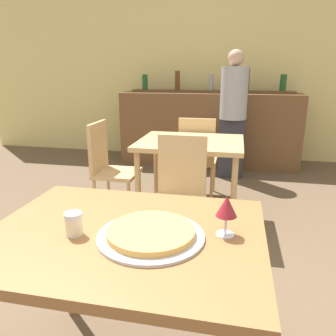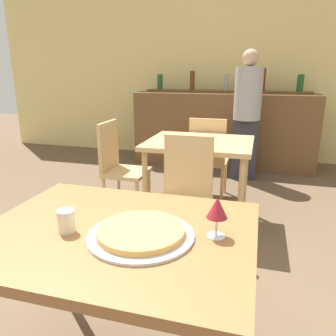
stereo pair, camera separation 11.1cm
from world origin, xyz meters
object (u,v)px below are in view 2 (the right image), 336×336
(chair_far_side_front, at_px, (185,189))
(wine_glass, at_px, (217,209))
(cheese_shaker, at_px, (66,221))
(chair_far_side_left, at_px, (118,163))
(person_standing, at_px, (247,112))
(pizza_tray, at_px, (141,233))
(chair_far_side_back, at_px, (208,155))

(chair_far_side_front, distance_m, wine_glass, 1.28)
(chair_far_side_front, xyz_separation_m, cheese_shaker, (-0.19, -1.28, 0.31))
(wine_glass, bearing_deg, chair_far_side_left, 124.40)
(chair_far_side_left, xyz_separation_m, wine_glass, (1.18, -1.72, 0.38))
(person_standing, bearing_deg, chair_far_side_left, -128.58)
(chair_far_side_left, bearing_deg, cheese_shaker, -161.53)
(chair_far_side_front, xyz_separation_m, wine_glass, (0.38, -1.17, 0.38))
(chair_far_side_front, height_order, pizza_tray, chair_far_side_front)
(chair_far_side_front, xyz_separation_m, chair_far_side_left, (-0.80, 0.55, 0.00))
(chair_far_side_front, relative_size, chair_far_side_left, 1.00)
(chair_far_side_left, bearing_deg, person_standing, -38.58)
(chair_far_side_left, bearing_deg, chair_far_side_front, -124.72)
(pizza_tray, height_order, wine_glass, wine_glass)
(person_standing, bearing_deg, wine_glass, -89.33)
(cheese_shaker, distance_m, person_standing, 3.31)
(cheese_shaker, distance_m, wine_glass, 0.58)
(chair_far_side_front, xyz_separation_m, person_standing, (0.34, 1.99, 0.37))
(person_standing, xyz_separation_m, wine_glass, (0.04, -3.15, 0.01))
(chair_far_side_front, xyz_separation_m, pizza_tray, (0.11, -1.25, 0.28))
(wine_glass, bearing_deg, pizza_tray, -163.83)
(chair_far_side_back, distance_m, wine_glass, 2.34)
(chair_far_side_front, relative_size, cheese_shaker, 10.03)
(person_standing, bearing_deg, chair_far_side_back, -111.27)
(person_standing, distance_m, wine_glass, 3.15)
(cheese_shaker, relative_size, person_standing, 0.06)
(chair_far_side_left, xyz_separation_m, cheese_shaker, (0.61, -1.84, 0.31))
(chair_far_side_front, bearing_deg, chair_far_side_left, 145.28)
(pizza_tray, bearing_deg, person_standing, 85.82)
(person_standing, height_order, wine_glass, person_standing)
(wine_glass, bearing_deg, person_standing, 90.67)
(chair_far_side_back, height_order, pizza_tray, chair_far_side_back)
(chair_far_side_back, xyz_separation_m, cheese_shaker, (-0.19, -2.39, 0.31))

